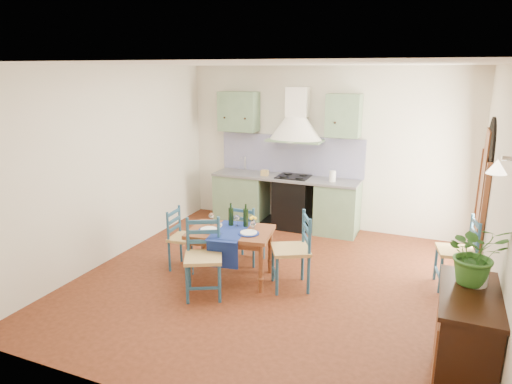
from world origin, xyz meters
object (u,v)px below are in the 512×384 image
Objects in this scene: sideboard at (465,338)px; potted_plant at (476,254)px; chair_near at (203,257)px; dining_table at (231,236)px.

potted_plant is (0.02, 0.20, 0.70)m from sideboard.
dining_table is at bearing 77.45° from chair_near.
dining_table is 1.13× the size of sideboard.
sideboard is at bearing -23.25° from dining_table.
chair_near reaches higher than sideboard.
potted_plant is (2.95, -0.48, 0.71)m from chair_near.
chair_near is (-0.12, -0.53, -0.11)m from dining_table.
dining_table reaches higher than sideboard.
dining_table is 3.07m from potted_plant.
potted_plant is at bearing -9.15° from chair_near.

